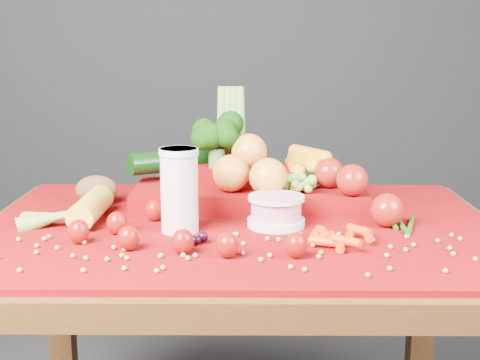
{
  "coord_description": "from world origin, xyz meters",
  "views": [
    {
      "loc": [
        0.01,
        -1.33,
        1.14
      ],
      "look_at": [
        0.0,
        0.02,
        0.85
      ],
      "focal_mm": 50.0,
      "sensor_mm": 36.0,
      "label": 1
    }
  ],
  "objects_px": {
    "milk_glass": "(179,187)",
    "produce_mound": "(254,179)",
    "table": "(240,272)",
    "yogurt_bowl": "(276,210)"
  },
  "relations": [
    {
      "from": "table",
      "to": "yogurt_bowl",
      "type": "xyz_separation_m",
      "value": [
        0.07,
        -0.02,
        0.14
      ]
    },
    {
      "from": "table",
      "to": "yogurt_bowl",
      "type": "relative_size",
      "value": 9.39
    },
    {
      "from": "yogurt_bowl",
      "to": "produce_mound",
      "type": "xyz_separation_m",
      "value": [
        -0.04,
        0.18,
        0.03
      ]
    },
    {
      "from": "table",
      "to": "milk_glass",
      "type": "relative_size",
      "value": 6.57
    },
    {
      "from": "table",
      "to": "milk_glass",
      "type": "xyz_separation_m",
      "value": [
        -0.12,
        -0.06,
        0.2
      ]
    },
    {
      "from": "table",
      "to": "milk_glass",
      "type": "bearing_deg",
      "value": -153.98
    },
    {
      "from": "table",
      "to": "produce_mound",
      "type": "distance_m",
      "value": 0.23
    },
    {
      "from": "table",
      "to": "yogurt_bowl",
      "type": "height_order",
      "value": "yogurt_bowl"
    },
    {
      "from": "milk_glass",
      "to": "produce_mound",
      "type": "relative_size",
      "value": 0.28
    },
    {
      "from": "milk_glass",
      "to": "yogurt_bowl",
      "type": "bearing_deg",
      "value": 11.19
    }
  ]
}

